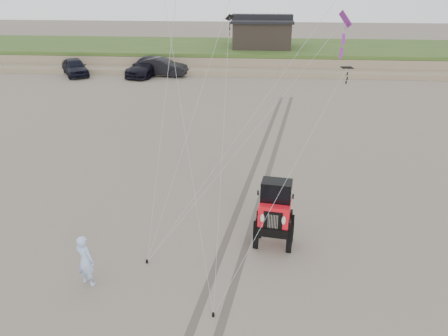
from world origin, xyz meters
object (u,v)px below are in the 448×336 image
(cabin, at_px, (262,32))
(man, at_px, (85,260))
(truck_c, at_px, (148,66))
(jeep, at_px, (274,221))
(truck_b, at_px, (161,67))
(truck_a, at_px, (75,67))

(cabin, xyz_separation_m, man, (-5.44, -37.62, -2.34))
(truck_c, bearing_deg, cabin, 49.67)
(jeep, bearing_deg, truck_b, 118.29)
(truck_b, relative_size, truck_c, 0.88)
(cabin, height_order, jeep, cabin)
(cabin, bearing_deg, man, -98.22)
(truck_c, relative_size, jeep, 1.07)
(truck_b, relative_size, jeep, 0.94)
(jeep, bearing_deg, man, -147.79)
(jeep, relative_size, man, 3.02)
(truck_a, xyz_separation_m, jeep, (18.35, -27.31, 0.20))
(truck_a, relative_size, truck_b, 0.93)
(truck_b, bearing_deg, man, -166.04)
(truck_c, bearing_deg, truck_b, 10.65)
(truck_c, height_order, man, man)
(truck_b, xyz_separation_m, jeep, (10.09, -27.84, 0.17))
(truck_a, height_order, man, man)
(cabin, bearing_deg, jeep, -89.12)
(truck_b, height_order, truck_c, truck_b)
(cabin, distance_m, man, 38.09)
(cabin, distance_m, truck_a, 19.55)
(truck_b, distance_m, truck_c, 1.31)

